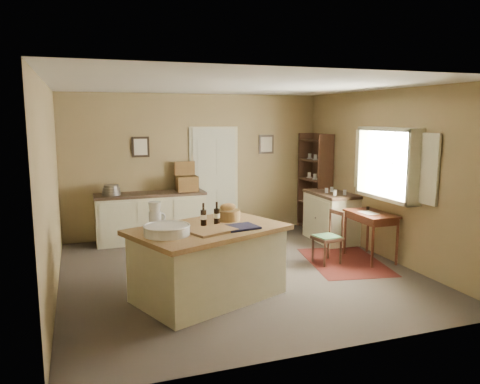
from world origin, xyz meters
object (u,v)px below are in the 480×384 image
at_px(work_island, 208,261).
at_px(sideboard, 151,215).
at_px(shelving_unit, 317,182).
at_px(writing_desk, 371,219).
at_px(right_cabinet, 331,216).
at_px(desk_chair, 327,238).

bearing_deg(work_island, sideboard, 72.93).
relative_size(sideboard, shelving_unit, 1.02).
height_order(writing_desk, shelving_unit, shelving_unit).
distance_m(sideboard, right_cabinet, 3.30).
height_order(sideboard, desk_chair, sideboard).
height_order(work_island, desk_chair, work_island).
relative_size(work_island, shelving_unit, 1.11).
height_order(desk_chair, shelving_unit, shelving_unit).
height_order(work_island, sideboard, work_island).
bearing_deg(desk_chair, shelving_unit, 58.11).
relative_size(work_island, writing_desk, 2.53).
distance_m(right_cabinet, shelving_unit, 1.01).
xyz_separation_m(sideboard, writing_desk, (3.13, -2.28, 0.18)).
bearing_deg(sideboard, right_cabinet, -18.59).
bearing_deg(work_island, right_cabinet, 11.74).
xyz_separation_m(sideboard, desk_chair, (2.38, -2.24, -0.08)).
distance_m(desk_chair, shelving_unit, 2.30).
xyz_separation_m(desk_chair, right_cabinet, (0.75, 1.19, 0.05)).
bearing_deg(writing_desk, work_island, -166.61).
bearing_deg(desk_chair, sideboard, 128.79).
relative_size(work_island, desk_chair, 2.68).
bearing_deg(right_cabinet, writing_desk, -89.99).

